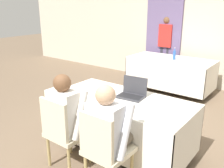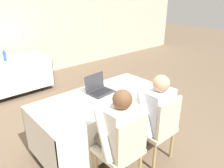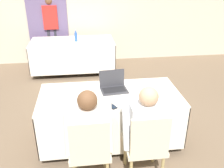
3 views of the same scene
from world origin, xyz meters
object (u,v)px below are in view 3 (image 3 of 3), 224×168
object	(u,v)px
person_white_shirt	(145,126)
person_red_shirt	(51,26)
cell_phone	(112,106)
chair_near_right	(146,144)
chair_near_left	(90,148)
water_bottle	(76,36)
person_checkered_shirt	(89,130)
laptop	(113,87)

from	to	relation	value
person_white_shirt	person_red_shirt	size ratio (longest dim) A/B	0.73
cell_phone	chair_near_right	bearing A→B (deg)	-79.84
person_white_shirt	chair_near_left	bearing A→B (deg)	9.64
chair_near_right	person_white_shirt	xyz separation A→B (m)	(0.00, 0.10, 0.16)
cell_phone	water_bottle	size ratio (longest dim) A/B	0.55
chair_near_left	person_red_shirt	size ratio (longest dim) A/B	0.57
water_bottle	person_red_shirt	bearing A→B (deg)	126.61
chair_near_left	person_white_shirt	size ratio (longest dim) A/B	0.78
chair_near_right	person_red_shirt	world-z (taller)	person_red_shirt
person_checkered_shirt	person_red_shirt	distance (m)	4.06
cell_phone	chair_near_left	world-z (taller)	chair_near_left
chair_near_left	person_checkered_shirt	world-z (taller)	person_checkered_shirt
chair_near_right	person_white_shirt	size ratio (longest dim) A/B	0.78
cell_phone	water_bottle	xyz separation A→B (m)	(-0.43, 2.88, 0.11)
chair_near_right	person_checkered_shirt	xyz separation A→B (m)	(-0.61, 0.10, 0.16)
chair_near_left	person_checkered_shirt	size ratio (longest dim) A/B	0.78
chair_near_right	person_checkered_shirt	world-z (taller)	person_checkered_shirt
laptop	chair_near_left	world-z (taller)	laptop
person_checkered_shirt	cell_phone	bearing A→B (deg)	-132.57
cell_phone	chair_near_left	size ratio (longest dim) A/B	0.16
laptop	person_checkered_shirt	size ratio (longest dim) A/B	0.32
laptop	water_bottle	world-z (taller)	water_bottle
chair_near_left	person_white_shirt	bearing A→B (deg)	-170.36
person_checkered_shirt	person_red_shirt	bearing A→B (deg)	-79.74
cell_phone	chair_near_right	world-z (taller)	chair_near_right
person_white_shirt	person_checkered_shirt	bearing A→B (deg)	0.00
person_checkered_shirt	laptop	bearing A→B (deg)	-115.61
cell_phone	water_bottle	bearing A→B (deg)	72.54
laptop	water_bottle	xyz separation A→B (m)	(-0.50, 2.43, 0.07)
laptop	cell_phone	world-z (taller)	laptop
water_bottle	person_checkered_shirt	distance (m)	3.21
laptop	chair_near_right	world-z (taller)	laptop
laptop	water_bottle	bearing A→B (deg)	95.49
cell_phone	person_red_shirt	distance (m)	3.81
laptop	chair_near_left	xyz separation A→B (m)	(-0.37, -0.87, -0.28)
cell_phone	person_checkered_shirt	distance (m)	0.45
water_bottle	person_red_shirt	xyz separation A→B (m)	(-0.59, 0.79, 0.06)
water_bottle	person_checkered_shirt	world-z (taller)	person_checkered_shirt
cell_phone	person_checkered_shirt	xyz separation A→B (m)	(-0.30, -0.32, -0.08)
laptop	water_bottle	distance (m)	2.49
cell_phone	chair_near_right	distance (m)	0.58
cell_phone	chair_near_right	xyz separation A→B (m)	(0.31, -0.43, -0.24)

